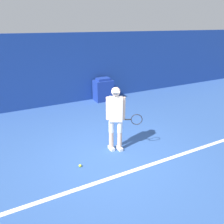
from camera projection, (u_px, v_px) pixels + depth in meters
name	position (u px, v px, depth m)	size (l,w,h in m)	color
ground_plane	(113.00, 155.00, 5.60)	(24.00, 24.00, 0.00)	#2D5193
back_wall	(62.00, 70.00, 8.76)	(24.00, 0.10, 2.83)	navy
court_baseline	(129.00, 172.00, 4.96)	(21.60, 0.10, 0.01)	white
tennis_player	(116.00, 117.00, 5.51)	(0.83, 0.50, 1.73)	beige
tennis_ball	(80.00, 166.00, 5.14)	(0.07, 0.07, 0.07)	#D1E533
covered_chair	(103.00, 90.00, 9.49)	(0.78, 0.57, 0.99)	navy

